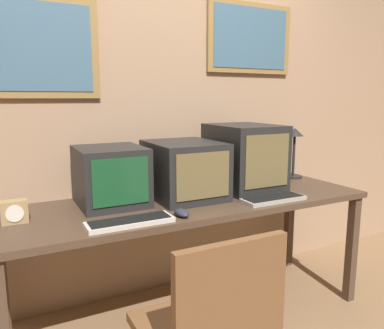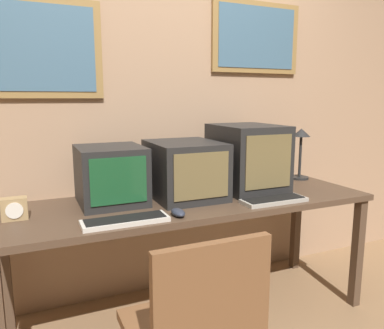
{
  "view_description": "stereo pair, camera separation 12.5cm",
  "coord_description": "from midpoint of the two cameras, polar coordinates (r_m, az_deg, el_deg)",
  "views": [
    {
      "loc": [
        -0.98,
        -1.09,
        1.35
      ],
      "look_at": [
        0.0,
        0.81,
        0.97
      ],
      "focal_mm": 35.0,
      "sensor_mm": 36.0,
      "label": 1
    },
    {
      "loc": [
        -0.86,
        -1.15,
        1.35
      ],
      "look_at": [
        0.0,
        0.81,
        0.97
      ],
      "focal_mm": 35.0,
      "sensor_mm": 36.0,
      "label": 2
    }
  ],
  "objects": [
    {
      "name": "monitor_right",
      "position": [
        2.47,
        9.84,
        1.06
      ],
      "size": [
        0.39,
        0.48,
        0.42
      ],
      "color": "black",
      "rests_on": "desk"
    },
    {
      "name": "desk_clock",
      "position": [
        2.02,
        -23.83,
        -6.21
      ],
      "size": [
        0.12,
        0.07,
        0.11
      ],
      "color": "#A38456",
      "rests_on": "desk"
    },
    {
      "name": "monitor_left",
      "position": [
        2.16,
        -10.64,
        -1.58
      ],
      "size": [
        0.36,
        0.4,
        0.33
      ],
      "color": "black",
      "rests_on": "desk"
    },
    {
      "name": "keyboard_side",
      "position": [
        2.23,
        13.97,
        -5.31
      ],
      "size": [
        0.39,
        0.14,
        0.03
      ],
      "color": "#A8A399",
      "rests_on": "desk"
    },
    {
      "name": "wall_back",
      "position": [
        2.57,
        -2.9,
        9.18
      ],
      "size": [
        8.0,
        0.08,
        2.6
      ],
      "color": "tan",
      "rests_on": "ground_plane"
    },
    {
      "name": "keyboard_main",
      "position": [
        1.83,
        -8.18,
        -8.46
      ],
      "size": [
        0.42,
        0.14,
        0.03
      ],
      "color": "beige",
      "rests_on": "desk"
    },
    {
      "name": "desk_lamp",
      "position": [
        2.88,
        17.45,
        2.96
      ],
      "size": [
        0.14,
        0.14,
        0.37
      ],
      "color": "black",
      "rests_on": "desk"
    },
    {
      "name": "desk",
      "position": [
        2.24,
        1.62,
        -7.14
      ],
      "size": [
        2.17,
        0.7,
        0.76
      ],
      "color": "#4C3828",
      "rests_on": "ground_plane"
    },
    {
      "name": "monitor_center",
      "position": [
        2.25,
        0.51,
        -0.8
      ],
      "size": [
        0.4,
        0.48,
        0.34
      ],
      "color": "black",
      "rests_on": "desk"
    },
    {
      "name": "mouse_near_keyboard",
      "position": [
        1.91,
        -0.25,
        -7.35
      ],
      "size": [
        0.06,
        0.12,
        0.04
      ],
      "color": "#282D3D",
      "rests_on": "desk"
    }
  ]
}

